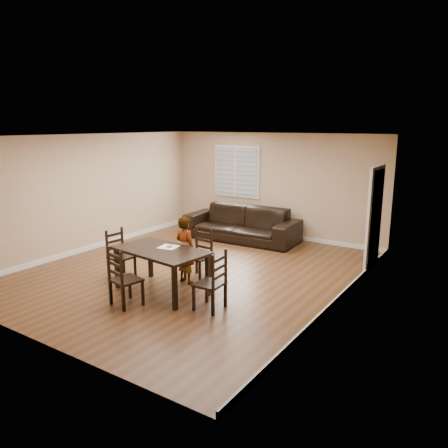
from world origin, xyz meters
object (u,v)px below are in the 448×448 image
at_px(chair_near, 202,255).
at_px(child, 185,250).
at_px(chair_left, 118,255).
at_px(dining_table, 161,254).
at_px(sofa, 241,224).
at_px(chair_far, 119,280).
at_px(donut, 169,246).
at_px(chair_right, 216,284).

bearing_deg(chair_near, child, -92.70).
bearing_deg(chair_left, dining_table, -91.96).
bearing_deg(chair_near, sofa, 109.04).
bearing_deg(chair_left, chair_far, -127.24).
bearing_deg(donut, chair_left, -178.42).
distance_m(chair_right, sofa, 4.40).
bearing_deg(sofa, chair_right, -66.36).
distance_m(chair_near, chair_far, 1.94).
relative_size(dining_table, child, 1.39).
bearing_deg(dining_table, sofa, 106.77).
xyz_separation_m(dining_table, chair_left, (-1.25, 0.15, -0.27)).
distance_m(dining_table, child, 0.61).
height_order(dining_table, chair_left, chair_left).
height_order(child, donut, child).
bearing_deg(sofa, chair_far, -85.66).
height_order(chair_far, chair_right, chair_far).
distance_m(donut, sofa, 3.73).
relative_size(dining_table, chair_far, 1.77).
distance_m(chair_right, child, 1.41).
height_order(chair_left, sofa, chair_left).
relative_size(dining_table, donut, 15.92).
height_order(child, sofa, child).
xyz_separation_m(chair_near, sofa, (-0.78, 2.78, -0.01)).
height_order(chair_right, donut, chair_right).
relative_size(chair_left, donut, 8.48).
bearing_deg(chair_far, dining_table, -85.18).
bearing_deg(chair_near, chair_far, -93.78).
bearing_deg(dining_table, chair_far, -90.77).
xyz_separation_m(dining_table, child, (0.07, 0.60, -0.06)).
distance_m(dining_table, donut, 0.22).
bearing_deg(child, chair_near, -86.46).
bearing_deg(dining_table, chair_left, -179.80).
bearing_deg(donut, chair_near, 84.94).
xyz_separation_m(chair_far, chair_left, (-1.14, 1.02, -0.03)).
bearing_deg(child, sofa, -67.61).
distance_m(child, donut, 0.45).
height_order(chair_near, chair_far, chair_far).
distance_m(dining_table, chair_far, 0.92).
height_order(chair_near, child, child).
relative_size(chair_right, donut, 8.88).
relative_size(chair_near, chair_left, 1.02).
xyz_separation_m(dining_table, chair_far, (-0.12, -0.88, -0.24)).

